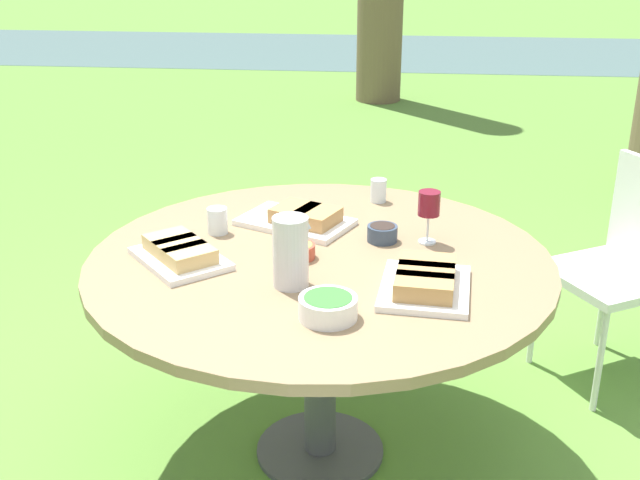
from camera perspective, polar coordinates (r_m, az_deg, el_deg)
name	(u,v)px	position (r m, az deg, el deg)	size (l,w,h in m)	color
ground_plane	(320,451)	(2.95, 0.00, -14.80)	(40.00, 40.00, 0.00)	#5B8C38
river_strip	(384,51)	(11.27, 4.57, 13.23)	(40.00, 3.07, 0.01)	#4C706B
dining_table	(320,280)	(2.60, 0.00, -2.88)	(1.50, 1.50, 0.76)	#4C4C51
chair_near_right	(628,256)	(3.39, 21.05, -1.05)	(0.58, 0.59, 0.89)	silver
water_pitcher	(291,252)	(2.34, -2.09, -0.84)	(0.11, 0.11, 0.21)	silver
wine_glass	(429,205)	(2.66, 7.76, 2.45)	(0.07, 0.07, 0.18)	silver
platter_bread_main	(301,218)	(2.81, -1.38, 1.55)	(0.44, 0.37, 0.07)	white
platter_charcuterie	(425,281)	(2.35, 7.50, -2.91)	(0.28, 0.35, 0.07)	white
platter_sandwich_side	(180,253)	(2.56, -9.93, -0.90)	(0.38, 0.39, 0.07)	white
bowl_fries	(299,250)	(2.56, -1.53, -0.73)	(0.11, 0.11, 0.05)	#B74733
bowl_salad	(328,306)	(2.18, 0.57, -4.74)	(0.16, 0.16, 0.06)	white
bowl_olives	(382,232)	(2.69, 4.45, 0.55)	(0.10, 0.10, 0.06)	#334256
cup_water_near	(378,190)	(3.06, 4.18, 3.53)	(0.06, 0.06, 0.09)	silver
cup_water_far	(217,221)	(2.77, -7.30, 1.37)	(0.07, 0.07, 0.09)	silver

